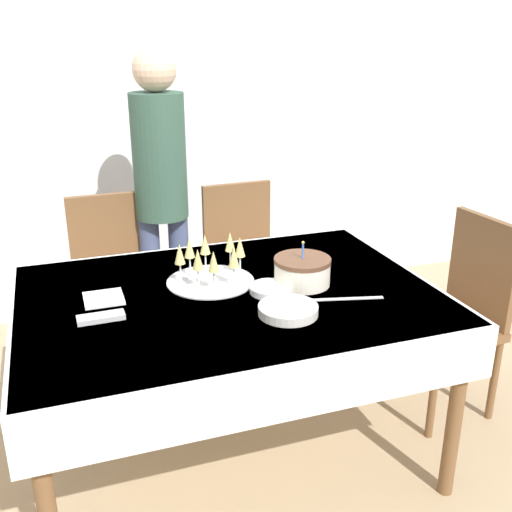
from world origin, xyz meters
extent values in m
plane|color=tan|center=(0.00, 0.00, 0.00)|extent=(12.00, 12.00, 0.00)
cube|color=silver|center=(0.00, 1.70, 1.35)|extent=(8.00, 0.05, 2.70)
cube|color=white|center=(0.00, 0.00, 0.76)|extent=(1.62, 1.15, 0.03)
cube|color=white|center=(0.00, 0.00, 0.67)|extent=(1.65, 1.18, 0.21)
cylinder|color=brown|center=(-0.75, -0.52, 0.37)|extent=(0.06, 0.06, 0.75)
cylinder|color=brown|center=(0.75, -0.52, 0.37)|extent=(0.06, 0.06, 0.75)
cylinder|color=brown|center=(-0.75, 0.52, 0.37)|extent=(0.06, 0.06, 0.75)
cylinder|color=brown|center=(0.75, 0.52, 0.37)|extent=(0.06, 0.06, 0.75)
cube|color=brown|center=(-0.36, 0.83, 0.44)|extent=(0.43, 0.43, 0.04)
cube|color=brown|center=(-0.37, 1.02, 0.71)|extent=(0.40, 0.05, 0.50)
cylinder|color=brown|center=(-0.18, 0.65, 0.21)|extent=(0.04, 0.04, 0.42)
cylinder|color=brown|center=(-0.54, 0.64, 0.21)|extent=(0.04, 0.04, 0.42)
cylinder|color=brown|center=(-0.19, 1.01, 0.21)|extent=(0.04, 0.04, 0.42)
cylinder|color=brown|center=(-0.55, 1.00, 0.21)|extent=(0.04, 0.04, 0.42)
cube|color=brown|center=(0.36, 0.83, 0.44)|extent=(0.44, 0.44, 0.04)
cube|color=brown|center=(0.36, 1.02, 0.71)|extent=(0.40, 0.05, 0.50)
cylinder|color=brown|center=(0.55, 0.66, 0.21)|extent=(0.04, 0.04, 0.42)
cylinder|color=brown|center=(0.19, 0.64, 0.21)|extent=(0.04, 0.04, 0.42)
cylinder|color=brown|center=(0.54, 1.02, 0.21)|extent=(0.04, 0.04, 0.42)
cylinder|color=brown|center=(0.18, 1.00, 0.21)|extent=(0.04, 0.04, 0.42)
cube|color=brown|center=(1.06, 0.00, 0.44)|extent=(0.45, 0.45, 0.04)
cube|color=brown|center=(1.25, 0.01, 0.71)|extent=(0.07, 0.40, 0.50)
cylinder|color=brown|center=(0.89, -0.19, 0.21)|extent=(0.04, 0.04, 0.42)
cylinder|color=brown|center=(0.87, 0.17, 0.21)|extent=(0.04, 0.04, 0.42)
cylinder|color=brown|center=(1.25, -0.17, 0.21)|extent=(0.04, 0.04, 0.42)
cylinder|color=brown|center=(1.23, 0.19, 0.21)|extent=(0.04, 0.04, 0.42)
cylinder|color=silver|center=(0.31, -0.01, 0.83)|extent=(0.23, 0.23, 0.10)
cylinder|color=brown|center=(0.31, -0.01, 0.88)|extent=(0.23, 0.23, 0.02)
cylinder|color=#3F72D8|center=(0.31, -0.01, 0.92)|extent=(0.01, 0.01, 0.06)
sphere|color=#F9CC4C|center=(0.31, -0.01, 0.96)|extent=(0.01, 0.01, 0.01)
cylinder|color=silver|center=(-0.04, 0.13, 0.78)|extent=(0.37, 0.37, 0.01)
cylinder|color=silver|center=(0.09, 0.14, 0.79)|extent=(0.05, 0.05, 0.00)
cylinder|color=silver|center=(0.09, 0.14, 0.83)|extent=(0.01, 0.01, 0.08)
cone|color=#E0CC72|center=(0.09, 0.14, 0.91)|extent=(0.04, 0.04, 0.08)
cylinder|color=silver|center=(0.07, 0.22, 0.79)|extent=(0.05, 0.05, 0.00)
cylinder|color=silver|center=(0.07, 0.22, 0.83)|extent=(0.01, 0.01, 0.08)
cone|color=#E0CC72|center=(0.07, 0.22, 0.91)|extent=(0.04, 0.04, 0.08)
cylinder|color=silver|center=(-0.04, 0.22, 0.79)|extent=(0.05, 0.05, 0.00)
cylinder|color=silver|center=(-0.04, 0.22, 0.83)|extent=(0.01, 0.01, 0.08)
cone|color=#E0CC72|center=(-0.04, 0.22, 0.91)|extent=(0.04, 0.04, 0.08)
cylinder|color=silver|center=(-0.11, 0.20, 0.79)|extent=(0.05, 0.05, 0.00)
cylinder|color=silver|center=(-0.11, 0.20, 0.83)|extent=(0.01, 0.01, 0.08)
cone|color=#E0CC72|center=(-0.11, 0.20, 0.91)|extent=(0.04, 0.04, 0.08)
cylinder|color=silver|center=(-0.16, 0.14, 0.79)|extent=(0.05, 0.05, 0.00)
cylinder|color=silver|center=(-0.16, 0.14, 0.83)|extent=(0.01, 0.01, 0.08)
cone|color=#E0CC72|center=(-0.16, 0.14, 0.91)|extent=(0.04, 0.04, 0.08)
cylinder|color=silver|center=(-0.11, 0.06, 0.79)|extent=(0.05, 0.05, 0.00)
cylinder|color=silver|center=(-0.11, 0.06, 0.83)|extent=(0.01, 0.01, 0.08)
cone|color=#E0CC72|center=(-0.11, 0.06, 0.91)|extent=(0.04, 0.04, 0.08)
cylinder|color=silver|center=(-0.06, 0.02, 0.79)|extent=(0.05, 0.05, 0.00)
cylinder|color=silver|center=(-0.06, 0.02, 0.83)|extent=(0.01, 0.01, 0.08)
cone|color=#E0CC72|center=(-0.06, 0.02, 0.91)|extent=(0.04, 0.04, 0.08)
cylinder|color=silver|center=(0.03, 0.04, 0.79)|extent=(0.05, 0.05, 0.00)
cylinder|color=silver|center=(0.03, 0.04, 0.83)|extent=(0.01, 0.01, 0.08)
cone|color=#E0CC72|center=(0.03, 0.04, 0.91)|extent=(0.04, 0.04, 0.08)
cylinder|color=silver|center=(0.15, -0.26, 0.78)|extent=(0.22, 0.22, 0.01)
cylinder|color=silver|center=(0.15, -0.26, 0.79)|extent=(0.22, 0.22, 0.01)
cylinder|color=silver|center=(0.15, -0.26, 0.79)|extent=(0.22, 0.22, 0.01)
cylinder|color=silver|center=(0.15, -0.26, 0.80)|extent=(0.22, 0.22, 0.01)
cylinder|color=silver|center=(0.15, -0.26, 0.81)|extent=(0.22, 0.22, 0.01)
cylinder|color=white|center=(0.16, -0.05, 0.78)|extent=(0.17, 0.17, 0.01)
cylinder|color=white|center=(0.16, -0.05, 0.79)|extent=(0.17, 0.17, 0.01)
cylinder|color=white|center=(0.16, -0.05, 0.79)|extent=(0.17, 0.17, 0.01)
cylinder|color=white|center=(0.16, -0.05, 0.80)|extent=(0.17, 0.17, 0.01)
cube|color=silver|center=(0.41, -0.21, 0.78)|extent=(0.30, 0.09, 0.00)
cube|color=silver|center=(-0.51, -0.08, 0.79)|extent=(0.17, 0.06, 0.02)
cube|color=white|center=(-0.48, 0.10, 0.78)|extent=(0.15, 0.15, 0.01)
cylinder|color=#3F4C72|center=(-0.15, 0.99, 0.41)|extent=(0.11, 0.11, 0.82)
cylinder|color=#3F4C72|center=(0.01, 0.99, 0.41)|extent=(0.11, 0.11, 0.82)
cylinder|color=#335142|center=(-0.07, 0.99, 1.14)|extent=(0.28, 0.28, 0.65)
sphere|color=#D8B293|center=(-0.07, 0.99, 1.58)|extent=(0.22, 0.22, 0.22)
camera|label=1|loc=(-0.62, -2.10, 1.76)|focal=42.00mm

